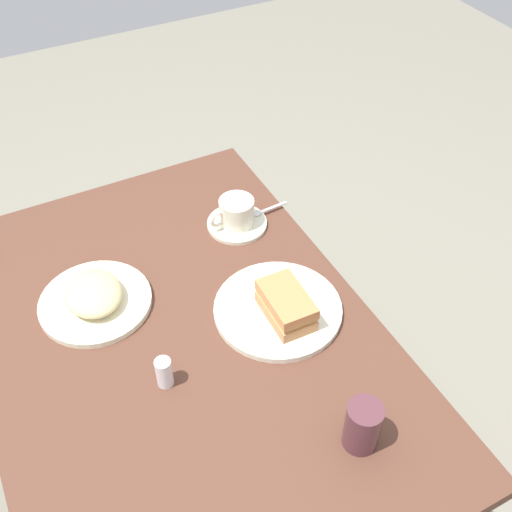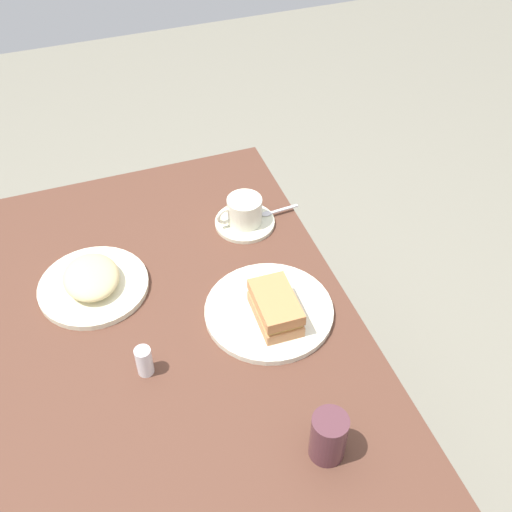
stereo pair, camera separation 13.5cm
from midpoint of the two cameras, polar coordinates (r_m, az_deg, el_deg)
ground_plane at (r=1.94m, az=-3.58°, el=-20.57°), size 6.00×6.00×0.00m
dining_table at (r=1.41m, az=-4.70°, el=-9.77°), size 1.12×0.78×0.74m
sandwich_plate at (r=1.33m, az=4.10°, el=-5.15°), size 0.27×0.27×0.01m
sandwich_front at (r=1.29m, az=4.80°, el=-4.84°), size 0.14×0.08×0.06m
coffee_saucer at (r=1.53m, az=1.50°, el=2.95°), size 0.15×0.15×0.01m
coffee_cup at (r=1.51m, az=1.47°, el=4.08°), size 0.08×0.11×0.07m
spoon at (r=1.56m, az=4.10°, el=3.91°), size 0.02×0.10×0.01m
side_plate at (r=1.41m, az=-11.89°, el=-2.83°), size 0.24×0.24×0.01m
side_food_pile at (r=1.39m, az=-12.07°, el=-2.02°), size 0.14×0.12×0.04m
salt_shaker at (r=1.23m, az=-6.99°, el=-9.62°), size 0.03×0.03×0.07m
drinking_glass at (r=1.13m, az=10.16°, el=-16.04°), size 0.06×0.06×0.10m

